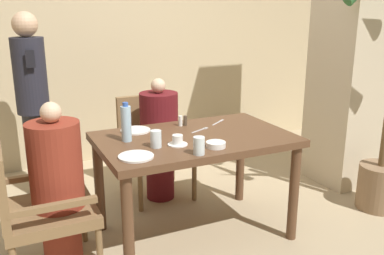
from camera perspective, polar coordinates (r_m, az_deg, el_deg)
The scene contains 20 objects.
ground_plane at distance 3.26m, azimuth 0.32°, elevation -13.90°, with size 16.00×16.00×0.00m, color tan.
wall_back at distance 4.62m, azimuth -10.14°, elevation 12.99°, with size 8.00×0.06×2.80m.
pillar_stone at distance 4.16m, azimuth 20.99°, elevation 11.20°, with size 0.58×0.58×2.70m.
dining_table at distance 2.99m, azimuth 0.34°, elevation -2.97°, with size 1.33×0.84×0.75m.
chair_left_side at distance 2.80m, azimuth -20.22°, elevation -9.57°, with size 0.55×0.55×0.86m.
diner_in_left_chair at distance 2.78m, azimuth -17.48°, elevation -7.43°, with size 0.32×0.32×1.08m.
chair_far_side at distance 3.78m, azimuth -5.12°, elevation -2.00°, with size 0.55×0.55×0.86m.
diner_in_far_chair at distance 3.62m, azimuth -4.37°, elevation -1.47°, with size 0.32×0.32×1.05m.
standing_host at distance 3.86m, azimuth -20.46°, elevation 3.41°, with size 0.27×0.30×1.58m.
plate_main_left at distance 3.09m, azimuth -7.54°, elevation -0.37°, with size 0.21×0.21×0.01m.
plate_main_right at distance 2.57m, azimuth -7.47°, elevation -3.84°, with size 0.21×0.21×0.01m.
teacup_with_saucer at distance 2.76m, azimuth -1.94°, elevation -1.81°, with size 0.13×0.13×0.07m.
bowl_small at distance 2.72m, azimuth 3.20°, elevation -2.29°, with size 0.13×0.13×0.04m.
water_bottle at distance 2.85m, azimuth -8.77°, elevation 0.57°, with size 0.07×0.07×0.26m.
glass_tall_near at distance 2.72m, azimuth -4.83°, elevation -1.53°, with size 0.07×0.07×0.11m.
glass_tall_mid at distance 2.58m, azimuth 0.93°, elevation -2.44°, with size 0.07×0.07×0.11m.
salt_shaker at distance 3.19m, azimuth -1.55°, elevation 0.88°, with size 0.03×0.03×0.08m.
pepper_shaker at distance 3.21m, azimuth -0.91°, elevation 0.93°, with size 0.03×0.03×0.07m.
fork_beside_plate at distance 3.10m, azimuth 1.25°, elevation -0.27°, with size 0.16×0.09×0.00m.
knife_beside_plate at distance 3.30m, azimuth 3.55°, elevation 0.73°, with size 0.16×0.12×0.00m.
Camera 1 is at (-1.22, -2.55, 1.63)m, focal length 40.00 mm.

